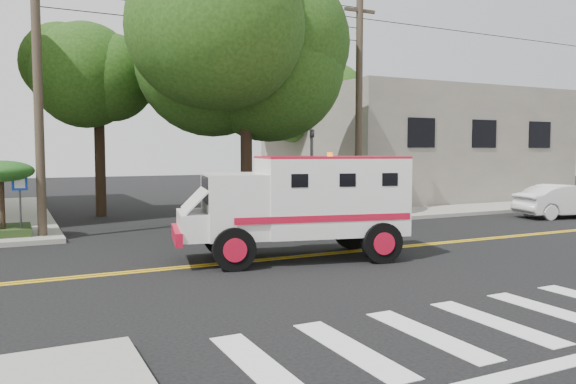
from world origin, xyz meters
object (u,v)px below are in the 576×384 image
armored_truck (302,201)px  pedestrian_b (351,193)px  pedestrian_a (373,196)px  parked_sedan (565,201)px

armored_truck → pedestrian_b: size_ratio=3.29×
armored_truck → pedestrian_a: size_ratio=3.68×
parked_sedan → pedestrian_b: 9.12m
parked_sedan → pedestrian_b: (-8.46, 3.38, 0.39)m
parked_sedan → pedestrian_a: bearing=82.1°
pedestrian_a → armored_truck: bearing=19.1°
pedestrian_a → pedestrian_b: (-0.64, 0.64, 0.10)m
armored_truck → pedestrian_b: armored_truck is taller
pedestrian_a → pedestrian_b: 0.92m
pedestrian_b → armored_truck: bearing=89.7°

